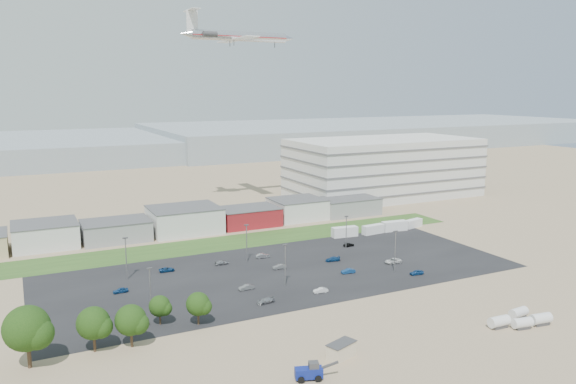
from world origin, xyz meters
TOP-DOWN VIEW (x-y plane):
  - ground at (0.00, 0.00)m, footprint 700.00×700.00m
  - parking_lot at (5.00, 20.00)m, footprint 120.00×50.00m
  - grass_strip at (0.00, 52.00)m, footprint 160.00×16.00m
  - hills_backdrop at (40.00, 315.00)m, footprint 700.00×200.00m
  - building_row at (-17.00, 71.00)m, footprint 170.00×20.00m
  - parking_garage at (90.00, 95.00)m, footprint 80.00×40.00m
  - portable_shed at (-6.09, -27.05)m, footprint 6.08×4.49m
  - telehandler at (-14.75, -31.22)m, footprint 7.51×4.48m
  - storage_tank_nw at (28.17, -29.97)m, footprint 4.33×2.29m
  - storage_tank_ne at (35.29, -28.36)m, footprint 4.19×2.40m
  - storage_tank_sw at (31.85, -32.30)m, footprint 4.23×2.62m
  - storage_tank_se at (36.60, -32.62)m, footprint 4.49×2.64m
  - box_trailer_a at (37.75, 42.43)m, footprint 8.56×3.39m
  - box_trailer_b at (48.00, 41.52)m, footprint 7.87×3.18m
  - box_trailer_c at (56.57, 41.63)m, footprint 8.76×3.39m
  - box_trailer_d at (65.10, 42.64)m, footprint 7.57×3.98m
  - tree_far_left at (-54.83, -7.18)m, footprint 8.20×8.20m
  - tree_left at (-44.24, -5.78)m, footprint 6.27×6.27m
  - tree_mid at (-37.98, -6.84)m, footprint 6.03×6.03m
  - tree_right at (-31.00, 0.74)m, footprint 4.51×4.51m
  - tree_near at (-24.21, -2.67)m, footprint 5.04×5.04m
  - lightpole_front_l at (-31.38, 6.79)m, footprint 1.17×0.49m
  - lightpole_front_m at (1.01, 9.91)m, footprint 1.20×0.50m
  - lightpole_front_r at (30.94, 7.34)m, footprint 1.25×0.52m
  - lightpole_back_l at (-31.82, 31.31)m, footprint 1.24×0.52m
  - lightpole_back_m at (-0.07, 31.42)m, footprint 1.22×0.51m
  - lightpole_back_r at (31.11, 30.98)m, footprint 1.14×0.47m
  - airliner at (25.82, 100.52)m, footprint 46.42×31.80m
  - parked_car_0 at (34.74, 12.98)m, footprint 4.75×2.42m
  - parked_car_1 at (19.38, 11.13)m, footprint 3.76×1.69m
  - parked_car_2 at (34.26, 2.59)m, footprint 3.71×1.79m
  - parked_car_3 at (-7.67, 1.83)m, footprint 4.14×2.02m
  - parked_car_4 at (-8.33, 11.46)m, footprint 3.72×1.39m
  - parked_car_5 at (-34.97, 22.38)m, footprint 3.49×1.53m
  - parked_car_6 at (-6.95, 32.13)m, footprint 3.81×1.60m
  - parked_car_7 at (5.26, 22.10)m, footprint 3.62×1.42m
  - parked_car_8 at (32.82, 32.14)m, footprint 3.52×1.67m
  - parked_car_9 at (-21.61, 32.78)m, footprint 3.94×1.84m
  - parked_car_10 at (-34.82, 1.86)m, footprint 3.99×1.89m
  - parked_car_11 at (5.21, 32.81)m, footprint 3.91×1.64m
  - parked_car_12 at (21.07, 21.70)m, footprint 4.23×2.12m
  - parked_car_13 at (6.29, 2.17)m, footprint 3.53×1.63m

SIDE VIEW (x-z plane):
  - ground at x=0.00m, z-range 0.00..0.00m
  - parking_lot at x=5.00m, z-range 0.00..0.01m
  - grass_strip at x=0.00m, z-range 0.00..0.02m
  - parked_car_9 at x=-21.61m, z-range 0.00..1.09m
  - parked_car_6 at x=-6.95m, z-range 0.00..1.10m
  - parked_car_13 at x=6.29m, z-range 0.00..1.12m
  - parked_car_10 at x=-34.82m, z-range 0.00..1.12m
  - parked_car_3 at x=-7.67m, z-range 0.00..1.16m
  - parked_car_8 at x=32.82m, z-range 0.00..1.16m
  - parked_car_5 at x=-34.97m, z-range 0.00..1.17m
  - parked_car_7 at x=5.26m, z-range 0.00..1.17m
  - parked_car_12 at x=21.07m, z-range 0.00..1.18m
  - parked_car_1 at x=19.38m, z-range 0.00..1.20m
  - parked_car_4 at x=-8.33m, z-range 0.00..1.21m
  - parked_car_2 at x=34.26m, z-range 0.00..1.22m
  - parked_car_11 at x=5.21m, z-range 0.00..1.26m
  - parked_car_0 at x=34.74m, z-range 0.00..1.28m
  - storage_tank_sw at x=31.85m, z-range 0.00..2.37m
  - storage_tank_ne at x=35.29m, z-range 0.00..2.41m
  - storage_tank_nw at x=28.17m, z-range 0.00..2.55m
  - storage_tank_se at x=36.60m, z-range 0.00..2.55m
  - box_trailer_d at x=65.10m, z-range 0.00..2.71m
  - portable_shed at x=-6.09m, z-range 0.00..2.75m
  - box_trailer_b at x=48.00m, z-range 0.00..2.87m
  - telehandler at x=-14.75m, z-range 0.00..2.97m
  - box_trailer_a at x=37.75m, z-range 0.00..3.13m
  - box_trailer_c at x=56.57m, z-range 0.00..3.21m
  - tree_right at x=-31.00m, z-range 0.00..6.77m
  - tree_near at x=-24.21m, z-range 0.00..7.56m
  - building_row at x=-17.00m, z-range 0.00..8.00m
  - hills_backdrop at x=40.00m, z-range 0.00..9.00m
  - tree_mid at x=-37.98m, z-range 0.00..9.04m
  - tree_left at x=-44.24m, z-range 0.00..9.41m
  - lightpole_back_r at x=31.11m, z-range 0.00..9.67m
  - lightpole_front_l at x=-31.38m, z-range 0.00..9.97m
  - lightpole_front_m at x=1.01m, z-range 0.00..10.17m
  - lightpole_back_m at x=-0.07m, z-range 0.00..10.34m
  - lightpole_back_l at x=-31.82m, z-range 0.00..10.56m
  - lightpole_front_r at x=30.94m, z-range 0.00..10.65m
  - tree_far_left at x=-54.83m, z-range 0.00..12.29m
  - parking_garage at x=90.00m, z-range 0.00..25.00m
  - airliner at x=25.82m, z-range 59.04..72.70m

